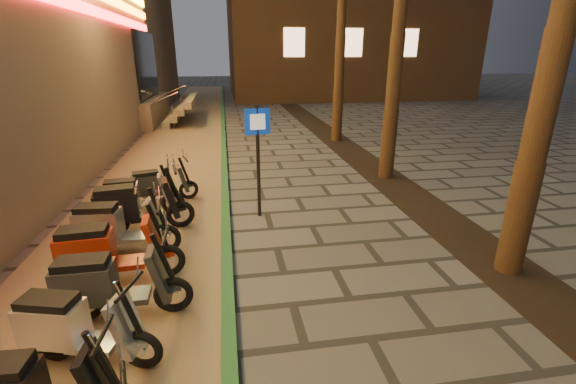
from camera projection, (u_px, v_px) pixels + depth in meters
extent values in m
cube|color=#8C7251|center=(172.00, 160.00, 12.74)|extent=(3.40, 60.00, 0.01)
cube|color=#235F2E|center=(224.00, 156.00, 12.98)|extent=(0.18, 60.00, 0.10)
cube|color=black|center=(419.00, 203.00, 9.04)|extent=(1.20, 40.00, 0.02)
cube|color=black|center=(147.00, 65.00, 18.93)|extent=(0.08, 5.00, 3.00)
cube|color=gray|center=(110.00, 111.00, 19.37)|extent=(5.00, 6.00, 1.20)
cube|color=gray|center=(172.00, 118.00, 19.98)|extent=(0.35, 5.00, 0.30)
cube|color=gray|center=(179.00, 112.00, 19.93)|extent=(0.35, 5.00, 0.30)
cube|color=gray|center=(185.00, 106.00, 19.88)|extent=(0.35, 5.00, 0.30)
cube|color=gray|center=(191.00, 100.00, 19.83)|extent=(0.35, 5.00, 0.30)
cylinder|color=silver|center=(156.00, 101.00, 17.69)|extent=(2.09, 0.06, 0.81)
cylinder|color=silver|center=(167.00, 93.00, 21.40)|extent=(2.09, 0.06, 0.81)
cube|color=#ECB581|center=(294.00, 42.00, 25.35)|extent=(1.40, 0.06, 1.80)
cube|color=#ECB581|center=(352.00, 43.00, 25.96)|extent=(1.40, 0.06, 1.80)
cube|color=#ECB581|center=(408.00, 43.00, 26.57)|extent=(1.40, 0.06, 1.80)
cylinder|color=#472D19|center=(545.00, 99.00, 5.33)|extent=(0.40, 0.40, 5.45)
cylinder|color=#472D19|center=(395.00, 73.00, 9.93)|extent=(0.40, 0.40, 5.70)
cylinder|color=#472D19|center=(340.00, 63.00, 14.53)|extent=(0.40, 0.40, 5.95)
cylinder|color=black|center=(258.00, 163.00, 7.97)|extent=(0.08, 0.08, 2.37)
cube|color=#0D37AD|center=(257.00, 122.00, 7.66)|extent=(0.52, 0.13, 0.52)
cube|color=white|center=(258.00, 122.00, 7.64)|extent=(0.30, 0.08, 0.30)
cube|color=black|center=(98.00, 379.00, 3.47)|extent=(0.26, 0.38, 0.65)
cylinder|color=black|center=(102.00, 362.00, 3.42)|extent=(0.26, 0.08, 0.68)
cylinder|color=black|center=(102.00, 335.00, 3.32)|extent=(0.07, 0.54, 0.04)
torus|color=black|center=(52.00, 342.00, 4.35)|extent=(0.50, 0.22, 0.49)
cylinder|color=silver|center=(52.00, 342.00, 4.35)|extent=(0.15, 0.13, 0.13)
torus|color=black|center=(142.00, 349.00, 4.24)|extent=(0.50, 0.22, 0.49)
cylinder|color=silver|center=(142.00, 349.00, 4.24)|extent=(0.15, 0.13, 0.13)
cube|color=white|center=(95.00, 343.00, 4.28)|extent=(0.59, 0.45, 0.08)
cube|color=white|center=(53.00, 323.00, 4.24)|extent=(0.74, 0.52, 0.47)
cube|color=black|center=(48.00, 302.00, 4.15)|extent=(0.65, 0.45, 0.11)
cube|color=white|center=(126.00, 325.00, 4.15)|extent=(0.34, 0.43, 0.67)
cylinder|color=black|center=(129.00, 310.00, 4.07)|extent=(0.27, 0.13, 0.70)
cylinder|color=black|center=(130.00, 286.00, 3.97)|extent=(0.19, 0.54, 0.04)
cube|color=white|center=(140.00, 341.00, 4.20)|extent=(0.24, 0.18, 0.06)
torus|color=black|center=(83.00, 304.00, 4.99)|extent=(0.53, 0.11, 0.53)
cylinder|color=silver|center=(83.00, 304.00, 4.99)|extent=(0.14, 0.10, 0.14)
torus|color=black|center=(174.00, 295.00, 5.18)|extent=(0.53, 0.11, 0.53)
cylinder|color=silver|center=(174.00, 295.00, 5.18)|extent=(0.14, 0.10, 0.14)
cube|color=#2A2D30|center=(128.00, 297.00, 5.07)|extent=(0.56, 0.35, 0.08)
cube|color=#2A2D30|center=(86.00, 284.00, 4.90)|extent=(0.72, 0.40, 0.51)
cube|color=black|center=(81.00, 263.00, 4.80)|extent=(0.64, 0.33, 0.12)
cube|color=#2A2D30|center=(160.00, 273.00, 5.04)|extent=(0.28, 0.41, 0.72)
cylinder|color=black|center=(164.00, 259.00, 4.98)|extent=(0.28, 0.08, 0.75)
cylinder|color=black|center=(165.00, 236.00, 4.88)|extent=(0.05, 0.59, 0.04)
cube|color=#2A2D30|center=(173.00, 287.00, 5.14)|extent=(0.23, 0.15, 0.06)
torus|color=black|center=(84.00, 270.00, 5.73)|extent=(0.56, 0.15, 0.56)
cylinder|color=silver|center=(84.00, 270.00, 5.73)|extent=(0.16, 0.12, 0.15)
torus|color=black|center=(167.00, 261.00, 6.00)|extent=(0.56, 0.15, 0.56)
cylinder|color=silver|center=(167.00, 261.00, 6.00)|extent=(0.16, 0.12, 0.15)
cube|color=#99220D|center=(125.00, 263.00, 5.85)|extent=(0.62, 0.41, 0.09)
cube|color=#99220D|center=(86.00, 251.00, 5.64)|extent=(0.78, 0.46, 0.54)
cube|color=black|center=(82.00, 232.00, 5.54)|extent=(0.69, 0.39, 0.13)
cube|color=#99220D|center=(154.00, 241.00, 5.84)|extent=(0.32, 0.45, 0.75)
cylinder|color=black|center=(158.00, 227.00, 5.79)|extent=(0.30, 0.10, 0.79)
cylinder|color=black|center=(159.00, 206.00, 5.68)|extent=(0.10, 0.62, 0.05)
cube|color=#99220D|center=(166.00, 253.00, 5.96)|extent=(0.25, 0.17, 0.06)
torus|color=black|center=(97.00, 241.00, 6.65)|extent=(0.55, 0.14, 0.54)
cylinder|color=silver|center=(97.00, 241.00, 6.65)|extent=(0.15, 0.11, 0.15)
torus|color=black|center=(166.00, 238.00, 6.74)|extent=(0.55, 0.14, 0.54)
cylinder|color=silver|center=(166.00, 238.00, 6.74)|extent=(0.15, 0.11, 0.15)
cube|color=#9D9DA5|center=(131.00, 237.00, 6.68)|extent=(0.60, 0.40, 0.08)
cube|color=#9D9DA5|center=(99.00, 225.00, 6.55)|extent=(0.76, 0.45, 0.52)
cube|color=black|center=(96.00, 208.00, 6.45)|extent=(0.67, 0.38, 0.12)
cube|color=#9D9DA5|center=(155.00, 220.00, 6.61)|extent=(0.31, 0.44, 0.73)
cylinder|color=black|center=(158.00, 209.00, 6.54)|extent=(0.29, 0.09, 0.77)
cylinder|color=black|center=(159.00, 190.00, 6.44)|extent=(0.09, 0.61, 0.05)
cube|color=#9D9DA5|center=(165.00, 232.00, 6.70)|extent=(0.24, 0.16, 0.06)
torus|color=black|center=(114.00, 222.00, 7.34)|extent=(0.58, 0.21, 0.57)
cylinder|color=silver|center=(114.00, 222.00, 7.34)|extent=(0.17, 0.13, 0.15)
torus|color=black|center=(180.00, 214.00, 7.72)|extent=(0.58, 0.21, 0.57)
cylinder|color=silver|center=(180.00, 214.00, 7.72)|extent=(0.17, 0.13, 0.15)
cube|color=black|center=(147.00, 216.00, 7.51)|extent=(0.66, 0.47, 0.09)
cube|color=black|center=(117.00, 206.00, 7.26)|extent=(0.83, 0.54, 0.55)
cube|color=black|center=(114.00, 191.00, 7.15)|extent=(0.73, 0.46, 0.13)
cube|color=black|center=(171.00, 198.00, 7.54)|extent=(0.36, 0.48, 0.77)
cylinder|color=black|center=(173.00, 187.00, 7.49)|extent=(0.31, 0.13, 0.81)
cylinder|color=black|center=(175.00, 169.00, 7.39)|extent=(0.16, 0.63, 0.05)
cube|color=black|center=(180.00, 208.00, 7.67)|extent=(0.26, 0.19, 0.07)
torus|color=black|center=(120.00, 208.00, 8.08)|extent=(0.51, 0.17, 0.50)
cylinder|color=silver|center=(120.00, 208.00, 8.08)|extent=(0.15, 0.11, 0.14)
torus|color=black|center=(173.00, 203.00, 8.39)|extent=(0.51, 0.17, 0.50)
cylinder|color=silver|center=(173.00, 203.00, 8.39)|extent=(0.15, 0.11, 0.14)
cube|color=silver|center=(146.00, 204.00, 8.22)|extent=(0.57, 0.40, 0.08)
cube|color=silver|center=(122.00, 196.00, 8.01)|extent=(0.72, 0.46, 0.48)
cube|color=black|center=(120.00, 183.00, 7.91)|extent=(0.64, 0.39, 0.12)
cube|color=silver|center=(165.00, 189.00, 8.24)|extent=(0.31, 0.42, 0.68)
cylinder|color=black|center=(167.00, 180.00, 8.19)|extent=(0.27, 0.10, 0.72)
cylinder|color=black|center=(168.00, 166.00, 8.10)|extent=(0.12, 0.56, 0.04)
cube|color=silver|center=(173.00, 198.00, 8.35)|extent=(0.23, 0.16, 0.06)
torus|color=black|center=(145.00, 196.00, 8.85)|extent=(0.47, 0.21, 0.47)
cylinder|color=silver|center=(145.00, 196.00, 8.85)|extent=(0.15, 0.12, 0.13)
torus|color=black|center=(189.00, 190.00, 9.25)|extent=(0.47, 0.21, 0.47)
cylinder|color=silver|center=(189.00, 190.00, 9.25)|extent=(0.15, 0.12, 0.13)
cube|color=#26282B|center=(167.00, 191.00, 9.04)|extent=(0.56, 0.43, 0.07)
cube|color=#26282B|center=(147.00, 185.00, 8.79)|extent=(0.70, 0.50, 0.45)
cube|color=black|center=(145.00, 174.00, 8.71)|extent=(0.61, 0.43, 0.11)
cube|color=#26282B|center=(182.00, 178.00, 9.10)|extent=(0.33, 0.41, 0.63)
cylinder|color=black|center=(184.00, 171.00, 9.07)|extent=(0.25, 0.13, 0.66)
cylinder|color=black|center=(185.00, 159.00, 8.99)|extent=(0.18, 0.51, 0.04)
cube|color=#26282B|center=(188.00, 185.00, 9.22)|extent=(0.22, 0.17, 0.05)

